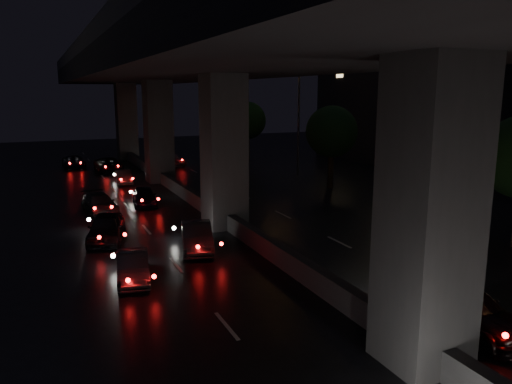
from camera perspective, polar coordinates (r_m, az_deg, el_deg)
ground at (r=22.49m, az=0.86°, el=-6.98°), size 120.00×120.00×0.00m
viaduct at (r=26.00m, az=-3.82°, el=14.12°), size 12.00×80.00×10.50m
median_barrier at (r=26.81m, az=-3.60°, el=-3.03°), size 0.45×70.00×0.85m
building_right_far at (r=53.31m, az=18.95°, el=11.22°), size 12.00×22.00×15.00m
tree_c at (r=37.29m, az=8.64°, el=6.80°), size 3.80×3.80×6.12m
tree_d at (r=51.49m, az=-1.00°, el=8.15°), size 3.80×3.80×6.12m
streetlight_far at (r=42.38m, az=4.27°, el=9.41°), size 2.52×0.44×9.00m
car_3 at (r=16.75m, az=22.62°, el=-12.15°), size 1.99×4.51×1.29m
car_4 at (r=19.76m, az=-13.90°, el=-8.29°), size 1.64×3.45×1.09m
car_5 at (r=22.91m, az=-6.79°, el=-5.09°), size 2.19×3.98×1.24m
car_6 at (r=25.09m, az=-16.74°, el=-3.94°), size 2.49×4.17×1.33m
car_7 at (r=31.12m, az=-17.43°, el=-1.26°), size 2.05×4.01×1.12m
car_8 at (r=32.42m, az=-12.64°, el=-0.46°), size 1.82×3.62×1.18m
car_9 at (r=40.46m, az=-14.91°, el=1.66°), size 1.29×3.26×1.06m
car_10 at (r=46.83m, az=-16.47°, el=2.99°), size 2.27×4.65×1.27m
car_11 at (r=50.39m, az=-20.09°, el=3.25°), size 2.02×4.18×1.15m
car_12 at (r=49.44m, az=-9.67°, el=3.74°), size 2.43×4.11×1.31m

